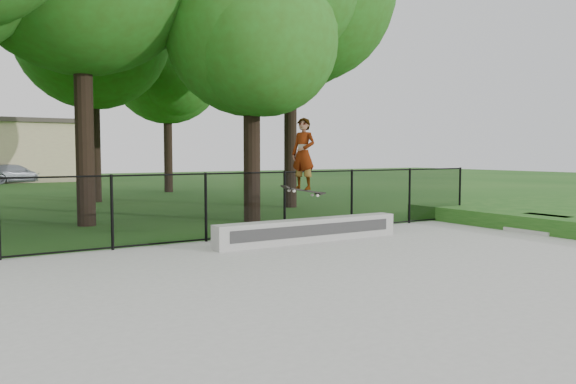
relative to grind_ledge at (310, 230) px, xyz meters
name	(u,v)px	position (x,y,z in m)	size (l,w,h in m)	color
ground	(393,308)	(-1.90, -4.70, -0.31)	(100.00, 100.00, 0.00)	#1A4F16
concrete_slab	(393,306)	(-1.90, -4.70, -0.28)	(14.00, 12.00, 0.06)	#A2A29D
grind_ledge	(310,230)	(0.00, 0.00, 0.00)	(4.47, 0.40, 0.49)	#B4B4AF
car_c	(15,174)	(-2.52, 30.75, 0.31)	(1.74, 3.94, 1.24)	#8B909D
skater_airborne	(303,156)	(-0.17, -0.01, 1.62)	(0.83, 0.65, 1.68)	black
chainlink_fence	(206,207)	(-1.90, 1.20, 0.50)	(16.06, 0.06, 1.50)	black
concrete_steps	(541,227)	(5.70, -1.70, -0.13)	(1.07, 1.20, 0.45)	#A2A29D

